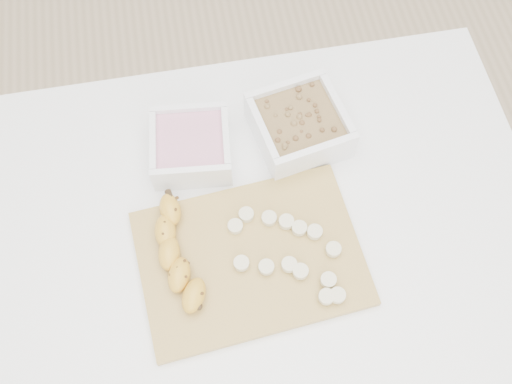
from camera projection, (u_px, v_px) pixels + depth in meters
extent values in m
plane|color=#C6AD89|center=(258.00, 319.00, 1.67)|extent=(3.50, 3.50, 0.00)
cube|color=white|center=(259.00, 226.00, 1.01)|extent=(1.00, 0.70, 0.04)
cylinder|color=white|center=(478.00, 377.00, 1.26)|extent=(0.05, 0.05, 0.71)
cylinder|color=white|center=(66.00, 205.00, 1.43)|extent=(0.05, 0.05, 0.71)
cylinder|color=white|center=(403.00, 151.00, 1.50)|extent=(0.05, 0.05, 0.71)
cube|color=white|center=(191.00, 146.00, 1.02)|extent=(0.15, 0.15, 0.06)
cube|color=pink|center=(191.00, 145.00, 1.01)|extent=(0.13, 0.13, 0.04)
cube|color=white|center=(299.00, 126.00, 1.03)|extent=(0.18, 0.18, 0.07)
cube|color=brown|center=(299.00, 125.00, 1.03)|extent=(0.15, 0.15, 0.04)
cube|color=tan|center=(250.00, 258.00, 0.95)|extent=(0.39, 0.29, 0.01)
cylinder|color=beige|center=(235.00, 226.00, 0.96)|extent=(0.03, 0.03, 0.01)
cylinder|color=beige|center=(246.00, 215.00, 0.97)|extent=(0.03, 0.03, 0.01)
cylinder|color=beige|center=(269.00, 218.00, 0.97)|extent=(0.03, 0.03, 0.01)
cylinder|color=beige|center=(286.00, 222.00, 0.97)|extent=(0.03, 0.03, 0.01)
cylinder|color=beige|center=(299.00, 228.00, 0.96)|extent=(0.03, 0.03, 0.01)
cylinder|color=beige|center=(315.00, 232.00, 0.96)|extent=(0.03, 0.03, 0.01)
cylinder|color=beige|center=(333.00, 249.00, 0.94)|extent=(0.03, 0.03, 0.01)
cylinder|color=beige|center=(241.00, 263.00, 0.93)|extent=(0.03, 0.03, 0.01)
cylinder|color=beige|center=(266.00, 267.00, 0.93)|extent=(0.03, 0.03, 0.01)
cylinder|color=beige|center=(289.00, 265.00, 0.93)|extent=(0.03, 0.03, 0.01)
cylinder|color=beige|center=(301.00, 271.00, 0.93)|extent=(0.03, 0.03, 0.01)
cylinder|color=beige|center=(328.00, 280.00, 0.92)|extent=(0.03, 0.03, 0.01)
cylinder|color=beige|center=(338.00, 295.00, 0.91)|extent=(0.03, 0.03, 0.01)
cylinder|color=beige|center=(326.00, 297.00, 0.91)|extent=(0.03, 0.03, 0.01)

